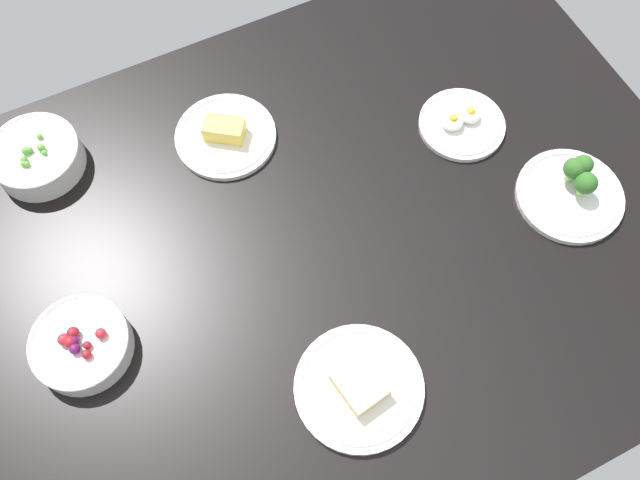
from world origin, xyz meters
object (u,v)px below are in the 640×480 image
plate_eggs (462,123)px  plate_sandwich (359,387)px  plate_broccoli (572,190)px  bowl_peas (37,156)px  plate_cheese (225,135)px  bowl_berries (82,346)px

plate_eggs → plate_sandwich: 57.24cm
plate_sandwich → plate_broccoli: bearing=-164.1°
bowl_peas → plate_broccoli: (-88.29, 50.88, -1.21)cm
plate_cheese → plate_sandwich: 56.04cm
plate_cheese → bowl_peas: (34.54, -10.03, 1.87)cm
plate_eggs → plate_broccoli: 24.99cm
plate_sandwich → plate_eggs: bearing=-138.5°
bowl_peas → bowl_berries: size_ratio=1.02×
plate_cheese → plate_sandwich: bearing=90.6°
plate_eggs → bowl_berries: (81.73, 11.48, 1.54)cm
plate_eggs → plate_sandwich: size_ratio=0.79×
plate_cheese → plate_broccoli: size_ratio=0.99×
plate_eggs → bowl_berries: bearing=8.0°
plate_broccoli → plate_sandwich: bearing=15.9°
bowl_peas → plate_sandwich: bearing=118.0°
bowl_peas → plate_cheese: bearing=163.8°
plate_eggs → bowl_berries: 82.55cm
plate_sandwich → plate_broccoli: size_ratio=1.07×
bowl_peas → plate_eggs: (-77.96, 28.14, -1.97)cm
plate_cheese → bowl_peas: size_ratio=1.17×
plate_cheese → plate_sandwich: plate_cheese is taller
plate_eggs → plate_broccoli: plate_broccoli is taller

